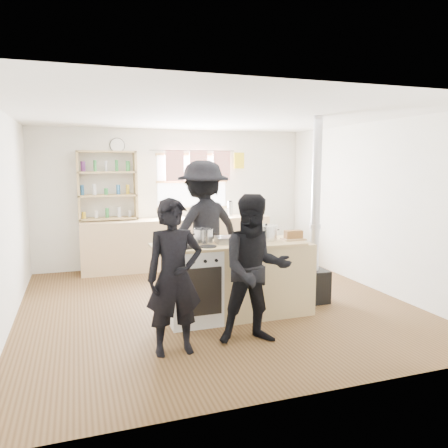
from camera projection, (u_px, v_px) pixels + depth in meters
The scene contains 14 objects.
ground at pixel (215, 304), 5.93m from camera, with size 5.00×5.00×0.01m, color brown.
back_counter at pixel (178, 243), 7.95m from camera, with size 3.40×0.55×0.90m, color #D3B17F.
shelving_unit at pixel (107, 185), 7.53m from camera, with size 1.00×0.28×1.20m.
thermos at pixel (230, 209), 8.19m from camera, with size 0.10×0.10×0.27m, color silver.
cooking_island at pixel (239, 279), 5.39m from camera, with size 1.97×0.64×0.93m.
skillet_greens at pixel (186, 245), 5.02m from camera, with size 0.31×0.31×0.05m.
roast_tray at pixel (229, 239), 5.29m from camera, with size 0.34×0.27×0.08m.
stockpot_stove at pixel (203, 236), 5.28m from camera, with size 0.24×0.24×0.20m.
stockpot_counter at pixel (266, 233), 5.48m from camera, with size 0.28×0.28×0.21m.
bread_board at pixel (293, 236), 5.51m from camera, with size 0.29×0.21×0.12m.
flue_heater at pixel (314, 255), 5.91m from camera, with size 0.35×0.35×2.50m.
person_near_left at pixel (174, 277), 4.29m from camera, with size 0.57×0.37×1.56m, color black.
person_near_right at pixel (255, 270), 4.55m from camera, with size 0.77×0.60×1.58m, color black.
person_far at pixel (203, 229), 6.17m from camera, with size 1.25×0.72×1.93m, color black.
Camera 1 is at (-1.72, -5.46, 1.89)m, focal length 35.00 mm.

